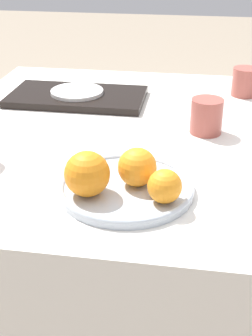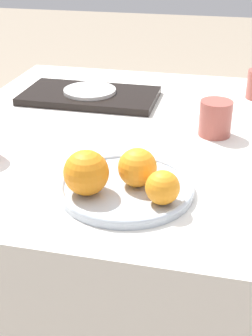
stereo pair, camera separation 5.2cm
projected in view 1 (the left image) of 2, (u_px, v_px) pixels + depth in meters
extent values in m
cube|color=silver|center=(173.00, 254.00, 1.29)|extent=(1.19, 0.99, 0.73)
cylinder|color=#B2BCC6|center=(126.00, 189.00, 0.87)|extent=(0.25, 0.25, 0.01)
torus|color=#B2BCC6|center=(126.00, 186.00, 0.87)|extent=(0.25, 0.25, 0.01)
sphere|color=orange|center=(137.00, 167.00, 0.85)|extent=(0.07, 0.07, 0.07)
sphere|color=orange|center=(87.00, 174.00, 0.82)|extent=(0.08, 0.08, 0.08)
sphere|color=orange|center=(165.00, 186.00, 0.80)|extent=(0.06, 0.06, 0.06)
cube|color=black|center=(77.00, 97.00, 1.32)|extent=(0.38, 0.21, 0.02)
cylinder|color=silver|center=(77.00, 92.00, 1.31)|extent=(0.15, 0.15, 0.01)
cylinder|color=#9E4C42|center=(206.00, 116.00, 1.10)|extent=(0.08, 0.08, 0.08)
cylinder|color=#9E4C42|center=(245.00, 82.00, 1.34)|extent=(0.07, 0.07, 0.08)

